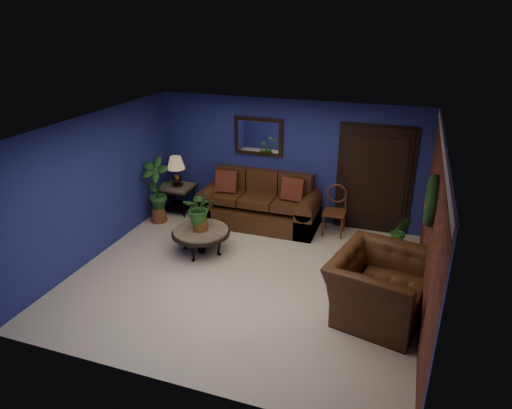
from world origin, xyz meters
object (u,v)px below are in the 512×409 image
(end_table, at_px, (178,192))
(table_lamp, at_px, (176,168))
(sofa, at_px, (260,207))
(armchair, at_px, (379,286))
(coffee_table, at_px, (201,233))
(side_chair, at_px, (335,207))

(end_table, relative_size, table_lamp, 1.03)
(sofa, height_order, armchair, sofa)
(coffee_table, distance_m, side_chair, 2.67)
(sofa, bearing_deg, end_table, -178.76)
(coffee_table, relative_size, end_table, 1.62)
(coffee_table, bearing_deg, sofa, 68.73)
(end_table, xyz_separation_m, table_lamp, (-0.00, -0.00, 0.55))
(side_chair, distance_m, armchair, 2.66)
(coffee_table, xyz_separation_m, end_table, (-1.27, 1.52, 0.06))
(coffee_table, bearing_deg, armchair, -14.98)
(end_table, xyz_separation_m, side_chair, (3.40, 0.07, 0.10))
(table_lamp, height_order, armchair, table_lamp)
(end_table, bearing_deg, coffee_table, -50.21)
(sofa, relative_size, armchair, 1.70)
(table_lamp, bearing_deg, armchair, -28.06)
(table_lamp, bearing_deg, end_table, 45.00)
(side_chair, relative_size, armchair, 0.69)
(sofa, relative_size, side_chair, 2.45)
(end_table, height_order, armchair, armchair)
(coffee_table, distance_m, end_table, 1.98)
(sofa, height_order, side_chair, sofa)
(end_table, distance_m, table_lamp, 0.55)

